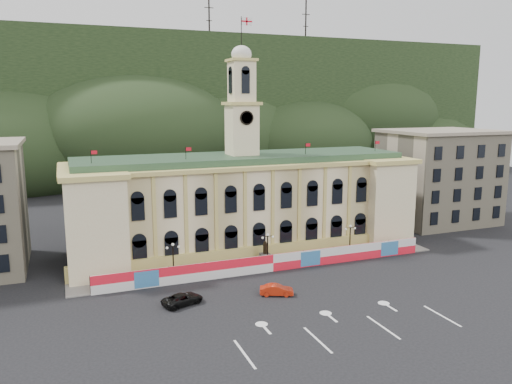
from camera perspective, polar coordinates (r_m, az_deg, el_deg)
name	(u,v)px	position (r m, az deg, el deg)	size (l,w,h in m)	color
ground	(324,311)	(60.26, 7.72, -13.37)	(260.00, 260.00, 0.00)	black
lane_markings	(346,329)	(56.35, 10.27, -15.19)	(26.00, 10.00, 0.02)	white
hill_ridge	(147,116)	(172.30, -12.32, 8.53)	(230.00, 80.00, 64.00)	black
city_hall	(243,202)	(82.07, -1.50, -1.13)	(56.20, 17.60, 37.10)	beige
side_building_right	(439,176)	(106.71, 20.14, 1.71)	(21.00, 17.00, 18.60)	tan
hoarding_fence	(273,263)	(72.47, 1.97, -8.09)	(50.00, 0.44, 2.50)	red
pavement	(266,265)	(75.16, 1.11, -8.34)	(56.00, 5.50, 0.16)	slate
statue	(265,257)	(75.04, 1.04, -7.48)	(1.40, 1.40, 3.72)	#595651
lamp_left	(173,258)	(69.65, -9.45, -7.42)	(1.96, 0.44, 5.15)	black
lamp_center	(268,247)	(73.60, 1.34, -6.31)	(1.96, 0.44, 5.15)	black
lamp_right	(350,238)	(79.83, 10.69, -5.16)	(1.96, 0.44, 5.15)	black
red_sedan	(277,290)	(64.10, 2.37, -11.12)	(4.48, 2.98, 1.40)	#B6230D
black_suv	(183,299)	(61.95, -8.38, -12.00)	(5.57, 3.89, 1.41)	black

